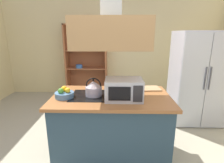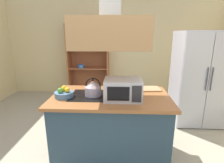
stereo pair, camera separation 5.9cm
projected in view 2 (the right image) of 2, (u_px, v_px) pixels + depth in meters
name	position (u px, v px, depth m)	size (l,w,h in m)	color
wall_back	(115.00, 46.00, 4.90)	(6.00, 0.12, 2.70)	beige
kitchen_island	(111.00, 126.00, 2.45)	(1.56, 0.90, 0.90)	#294151
range_hood	(111.00, 25.00, 2.09)	(0.90, 0.70, 1.18)	#AD814D
refrigerator	(199.00, 78.00, 3.34)	(0.90, 0.78, 1.75)	#B5B4C2
dish_cabinet	(89.00, 65.00, 4.86)	(1.10, 0.40, 1.94)	#975633
kettle	(93.00, 88.00, 2.32)	(0.22, 0.22, 0.24)	#B5B0C4
cutting_board	(148.00, 89.00, 2.60)	(0.34, 0.24, 0.02)	#A58056
microwave	(123.00, 89.00, 2.18)	(0.46, 0.35, 0.26)	#B7BABF
fruit_bowl	(64.00, 93.00, 2.28)	(0.24, 0.24, 0.14)	#4C7299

